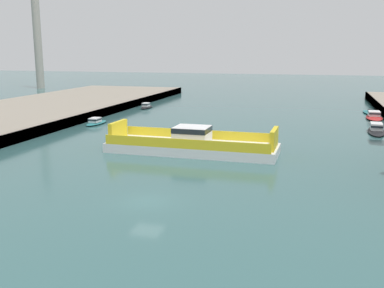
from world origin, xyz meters
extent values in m
plane|color=#335B5B|center=(0.00, 0.00, 0.00)|extent=(400.00, 400.00, 0.00)
cube|color=#423D38|center=(-24.73, 20.00, 0.79)|extent=(0.30, 140.00, 1.58)
cube|color=silver|center=(-1.25, 18.05, 0.55)|extent=(20.33, 6.67, 1.10)
cube|color=yellow|center=(-1.20, 21.17, 1.65)|extent=(19.43, 0.42, 1.10)
cube|color=yellow|center=(-1.30, 14.93, 1.65)|extent=(19.43, 0.42, 1.10)
cube|color=silver|center=(-1.25, 18.05, 2.11)|extent=(4.10, 3.56, 2.02)
cube|color=black|center=(-1.25, 18.05, 2.77)|extent=(4.14, 3.60, 0.60)
cube|color=yellow|center=(8.37, 17.90, 2.20)|extent=(0.57, 4.46, 2.20)
cube|color=yellow|center=(-10.87, 18.20, 2.20)|extent=(0.57, 4.46, 2.20)
ellipsoid|color=#237075|center=(22.66, 59.20, 0.21)|extent=(2.99, 7.11, 0.43)
cube|color=#4C4C51|center=(22.66, 59.20, 0.68)|extent=(0.75, 0.50, 0.50)
ellipsoid|color=black|center=(21.47, 37.83, 0.19)|extent=(2.79, 8.46, 0.38)
cube|color=silver|center=(21.50, 38.45, 0.88)|extent=(1.80, 3.01, 0.98)
cube|color=black|center=(21.50, 38.45, 1.00)|extent=(1.85, 3.09, 0.30)
ellipsoid|color=#237075|center=(-22.04, 33.79, 0.20)|extent=(2.08, 5.81, 0.41)
cube|color=silver|center=(-22.04, 33.35, 0.77)|extent=(1.44, 2.04, 0.73)
cube|color=black|center=(-22.04, 33.35, 0.86)|extent=(1.48, 2.10, 0.22)
ellipsoid|color=red|center=(22.70, 52.03, 0.27)|extent=(2.81, 7.68, 0.54)
cube|color=silver|center=(22.71, 52.61, 0.95)|extent=(1.94, 2.70, 0.82)
cube|color=black|center=(22.71, 52.61, 1.05)|extent=(1.99, 2.77, 0.25)
ellipsoid|color=black|center=(-21.67, 55.48, 0.21)|extent=(2.00, 5.33, 0.42)
cube|color=silver|center=(-21.65, 55.09, 0.80)|extent=(1.33, 1.89, 0.76)
cube|color=black|center=(-21.65, 55.09, 0.90)|extent=(1.37, 1.94, 0.23)
cylinder|color=#9E998E|center=(-72.62, 93.33, 16.29)|extent=(2.43, 2.43, 32.58)
camera|label=1|loc=(12.77, -32.08, 11.95)|focal=41.88mm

